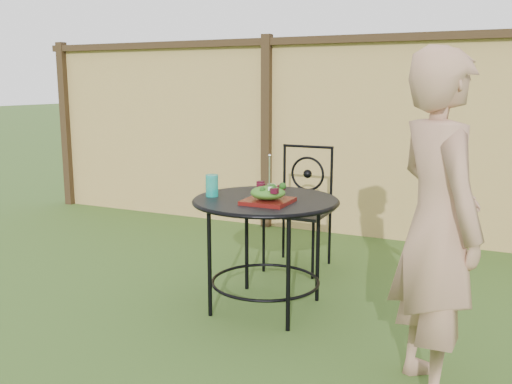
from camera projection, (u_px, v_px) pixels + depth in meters
ground at (319, 330)px, 3.37m from camera, size 60.00×60.00×0.00m
fence at (400, 138)px, 5.15m from camera, size 8.00×0.12×1.90m
patio_table at (266, 220)px, 3.59m from camera, size 0.92×0.92×0.72m
patio_chair at (300, 204)px, 4.47m from camera, size 0.46×0.46×0.95m
diner at (438, 225)px, 2.59m from camera, size 0.65×0.70×1.60m
salad_plate at (268, 201)px, 3.43m from camera, size 0.27×0.27×0.02m
salad at (268, 193)px, 3.42m from camera, size 0.21×0.21×0.08m
fork at (270, 171)px, 3.39m from camera, size 0.01×0.01×0.18m
drinking_glass at (212, 186)px, 3.62m from camera, size 0.08×0.08×0.14m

